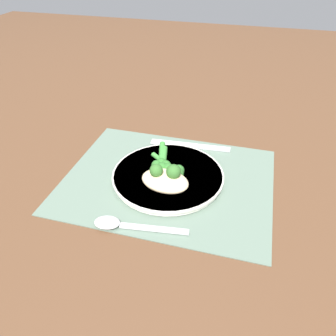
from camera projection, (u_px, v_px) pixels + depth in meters
name	position (u px, v px, depth m)	size (l,w,h in m)	color
ground_plane	(168.00, 180.00, 0.72)	(3.00, 3.00, 0.00)	brown
placemat	(168.00, 179.00, 0.72)	(0.45, 0.35, 0.00)	slate
plate	(168.00, 176.00, 0.71)	(0.24, 0.24, 0.01)	silver
chicken_fillet	(165.00, 181.00, 0.66)	(0.11, 0.09, 0.03)	beige
pesto_dollop_primary	(156.00, 171.00, 0.65)	(0.03, 0.03, 0.03)	#336628
pesto_dollop_secondary	(173.00, 172.00, 0.65)	(0.03, 0.03, 0.03)	#336628
broccoli_stalk_front	(175.00, 171.00, 0.70)	(0.09, 0.09, 0.03)	#3D8E38
broccoli_stalk_left	(163.00, 166.00, 0.71)	(0.05, 0.11, 0.03)	#3D8E38
broccoli_stalk_rear	(161.00, 161.00, 0.73)	(0.05, 0.11, 0.02)	#3D8E38
knife	(191.00, 146.00, 0.82)	(0.20, 0.03, 0.01)	silver
spoon	(118.00, 224.00, 0.60)	(0.18, 0.04, 0.01)	silver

